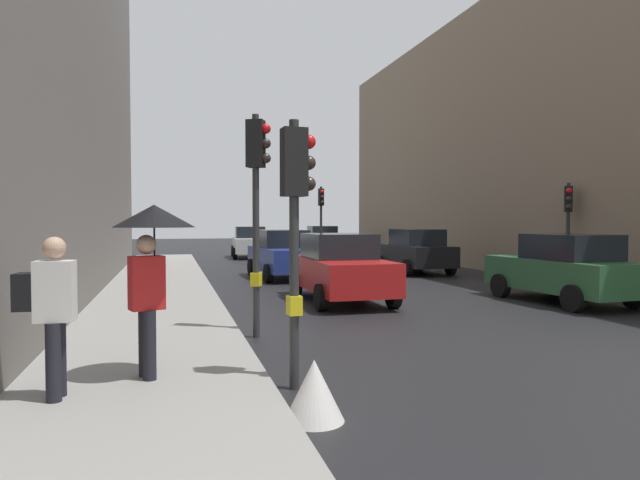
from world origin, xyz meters
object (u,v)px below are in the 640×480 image
(car_dark_suv, at_px, (415,251))
(pedestrian_with_umbrella, at_px, (152,242))
(car_blue_van, at_px, (283,254))
(pedestrian_with_black_backpack, at_px, (51,307))
(traffic_light_far_median, at_px, (321,210))
(traffic_light_near_right, at_px, (257,184))
(car_white_compact, at_px, (250,242))
(warning_sign_triangle, at_px, (314,390))
(traffic_light_mid_street, at_px, (568,215))
(car_green_estate, at_px, (565,269))
(car_silver_hatchback, at_px, (322,240))
(car_red_sedan, at_px, (341,268))
(traffic_light_near_left, at_px, (296,204))

(car_dark_suv, distance_m, pedestrian_with_umbrella, 16.84)
(car_blue_van, distance_m, pedestrian_with_black_backpack, 14.62)
(traffic_light_far_median, bearing_deg, traffic_light_near_right, -108.70)
(traffic_light_near_right, bearing_deg, pedestrian_with_umbrella, -121.69)
(car_blue_van, bearing_deg, car_dark_suv, 6.98)
(car_white_compact, height_order, warning_sign_triangle, car_white_compact)
(traffic_light_mid_street, relative_size, car_blue_van, 0.77)
(car_blue_van, xyz_separation_m, warning_sign_triangle, (-2.55, -14.59, -0.55))
(traffic_light_far_median, height_order, car_white_compact, traffic_light_far_median)
(pedestrian_with_black_backpack, relative_size, warning_sign_triangle, 2.72)
(car_green_estate, distance_m, car_silver_hatchback, 22.48)
(car_dark_suv, height_order, car_silver_hatchback, same)
(traffic_light_far_median, bearing_deg, warning_sign_triangle, -105.20)
(traffic_light_near_right, relative_size, car_red_sedan, 0.95)
(traffic_light_far_median, relative_size, car_red_sedan, 0.90)
(traffic_light_near_right, distance_m, car_blue_van, 10.70)
(pedestrian_with_black_backpack, bearing_deg, traffic_light_near_left, 4.21)
(car_green_estate, height_order, pedestrian_with_umbrella, pedestrian_with_umbrella)
(car_dark_suv, bearing_deg, traffic_light_mid_street, -61.72)
(pedestrian_with_black_backpack, bearing_deg, car_green_estate, 27.19)
(traffic_light_near_right, xyz_separation_m, car_white_compact, (2.88, 21.91, -1.87))
(traffic_light_far_median, height_order, car_green_estate, traffic_light_far_median)
(pedestrian_with_umbrella, bearing_deg, car_blue_van, 72.09)
(car_dark_suv, height_order, car_green_estate, same)
(traffic_light_far_median, relative_size, warning_sign_triangle, 5.81)
(traffic_light_mid_street, height_order, car_green_estate, traffic_light_mid_street)
(car_green_estate, distance_m, pedestrian_with_umbrella, 11.19)
(car_dark_suv, distance_m, warning_sign_triangle, 17.29)
(car_white_compact, distance_m, car_blue_van, 11.68)
(pedestrian_with_black_backpack, bearing_deg, traffic_light_near_right, 50.92)
(car_red_sedan, xyz_separation_m, warning_sign_triangle, (-2.83, -8.34, -0.55))
(car_red_sedan, relative_size, car_white_compact, 0.97)
(warning_sign_triangle, bearing_deg, traffic_light_near_right, 89.22)
(car_green_estate, xyz_separation_m, pedestrian_with_umbrella, (-9.95, -5.03, 0.96))
(traffic_light_far_median, bearing_deg, pedestrian_with_black_backpack, -112.69)
(car_blue_van, relative_size, pedestrian_with_umbrella, 2.02)
(traffic_light_near_left, distance_m, traffic_light_near_right, 3.23)
(car_green_estate, bearing_deg, car_dark_suv, 91.37)
(traffic_light_far_median, bearing_deg, car_blue_van, -115.94)
(traffic_light_mid_street, xyz_separation_m, car_silver_hatchback, (-3.08, 19.20, -1.41))
(traffic_light_near_left, bearing_deg, car_blue_van, 79.53)
(pedestrian_with_umbrella, bearing_deg, car_white_compact, 79.45)
(traffic_light_mid_street, bearing_deg, traffic_light_far_median, 114.72)
(traffic_light_near_left, bearing_deg, traffic_light_far_median, 74.13)
(car_white_compact, bearing_deg, traffic_light_near_left, -96.52)
(car_white_compact, relative_size, pedestrian_with_umbrella, 2.02)
(traffic_light_near_right, xyz_separation_m, car_silver_hatchback, (7.84, 24.72, -1.87))
(car_blue_van, bearing_deg, traffic_light_mid_street, -29.23)
(car_blue_van, bearing_deg, car_red_sedan, -87.38)
(traffic_light_far_median, height_order, pedestrian_with_black_backpack, traffic_light_far_median)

